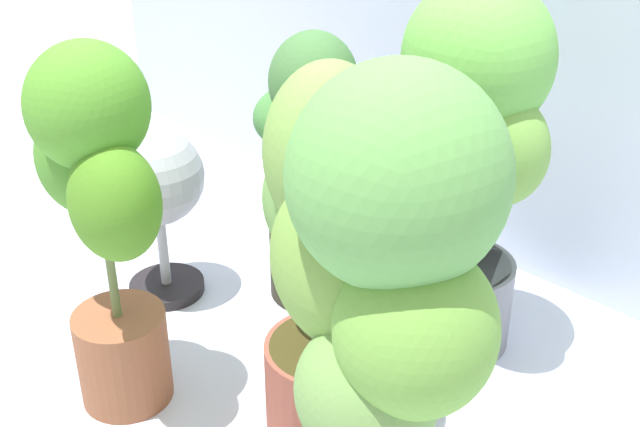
{
  "coord_description": "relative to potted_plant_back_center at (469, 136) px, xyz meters",
  "views": [
    {
      "loc": [
        0.87,
        -0.79,
        1.14
      ],
      "look_at": [
        -0.04,
        0.17,
        0.42
      ],
      "focal_mm": 46.83,
      "sensor_mm": 36.0,
      "label": 1
    }
  ],
  "objects": [
    {
      "name": "potted_plant_back_left",
      "position": [
        -0.36,
        -0.08,
        -0.13
      ],
      "size": [
        0.34,
        0.3,
        0.64
      ],
      "color": "black",
      "rests_on": "ground"
    },
    {
      "name": "floor_fan",
      "position": [
        -0.6,
        -0.33,
        -0.2
      ],
      "size": [
        0.28,
        0.28,
        0.42
      ],
      "rotation": [
        0.0,
        0.0,
        -1.91
      ],
      "color": "black",
      "rests_on": "ground"
    },
    {
      "name": "potted_plant_front_left",
      "position": [
        -0.36,
        -0.61,
        -0.04
      ],
      "size": [
        0.36,
        0.28,
        0.74
      ],
      "color": "#985738",
      "rests_on": "ground"
    },
    {
      "name": "potted_plant_back_center",
      "position": [
        0.0,
        0.0,
        0.0
      ],
      "size": [
        0.44,
        0.42,
        0.8
      ],
      "color": "slate",
      "rests_on": "ground"
    },
    {
      "name": "potted_plant_center",
      "position": [
        0.01,
        -0.41,
        -0.08
      ],
      "size": [
        0.35,
        0.31,
        0.74
      ],
      "color": "#9A4C3B",
      "rests_on": "ground"
    },
    {
      "name": "potted_plant_front_right",
      "position": [
        0.27,
        -0.59,
        0.0
      ],
      "size": [
        0.42,
        0.37,
        0.85
      ],
      "color": "#292726",
      "rests_on": "ground"
    }
  ]
}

